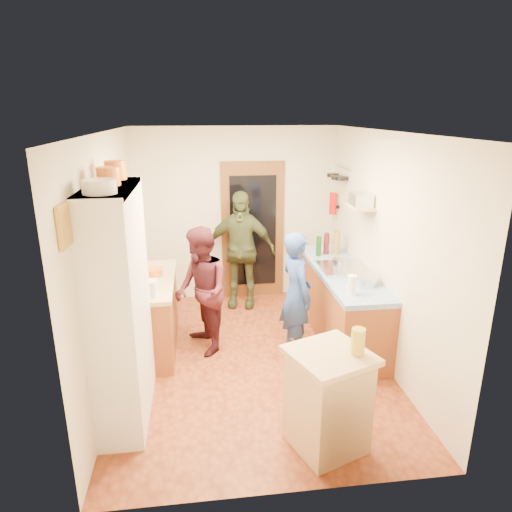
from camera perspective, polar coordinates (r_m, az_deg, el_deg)
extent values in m
cube|color=brown|center=(5.53, -0.50, -12.85)|extent=(3.00, 4.00, 0.02)
cube|color=silver|center=(4.77, -0.58, 15.39)|extent=(3.00, 4.00, 0.02)
cube|color=beige|center=(6.93, -2.51, 5.16)|extent=(3.00, 0.02, 2.60)
cube|color=beige|center=(3.16, 3.86, -10.73)|extent=(3.00, 0.02, 2.60)
cube|color=beige|center=(5.05, -17.79, -0.46)|extent=(0.02, 4.00, 2.60)
cube|color=beige|center=(5.38, 15.65, 0.81)|extent=(0.02, 4.00, 2.60)
cube|color=brown|center=(6.97, -0.41, 3.15)|extent=(0.95, 0.06, 2.10)
cube|color=black|center=(6.94, -0.37, 3.08)|extent=(0.70, 0.02, 1.70)
cube|color=silver|center=(4.35, -16.59, -6.13)|extent=(0.40, 1.20, 2.20)
cube|color=silver|center=(4.05, -17.93, 8.02)|extent=(0.40, 1.14, 0.04)
cylinder|color=white|center=(3.69, -19.00, 8.20)|extent=(0.26, 0.26, 0.11)
cylinder|color=orange|center=(4.07, -17.97, 9.45)|extent=(0.19, 0.19, 0.16)
cylinder|color=orange|center=(4.42, -17.17, 10.22)|extent=(0.19, 0.19, 0.17)
cube|color=brown|center=(5.74, -13.15, -7.28)|extent=(0.60, 1.40, 0.85)
cube|color=#D2AF82|center=(5.57, -13.47, -3.07)|extent=(0.64, 1.44, 0.05)
cube|color=white|center=(5.06, -13.54, -3.88)|extent=(0.24, 0.18, 0.17)
cylinder|color=white|center=(5.37, -14.26, -2.55)|extent=(0.20, 0.20, 0.19)
cylinder|color=orange|center=(5.63, -12.61, -2.02)|extent=(0.24, 0.24, 0.09)
cube|color=#D2AF82|center=(6.01, -12.86, -1.09)|extent=(0.31, 0.24, 0.02)
cube|color=brown|center=(6.01, 10.40, -5.95)|extent=(0.60, 2.20, 0.84)
cube|color=#184DB0|center=(5.85, 10.64, -1.91)|extent=(0.62, 2.22, 0.06)
cube|color=silver|center=(5.81, 10.73, -1.51)|extent=(0.55, 0.58, 0.04)
cylinder|color=silver|center=(5.73, 10.44, -0.92)|extent=(0.19, 0.19, 0.12)
cylinder|color=#143F14|center=(6.28, 7.84, 1.23)|extent=(0.09, 0.09, 0.28)
cylinder|color=#591419|center=(6.39, 8.79, 1.56)|extent=(0.10, 0.10, 0.30)
cylinder|color=olive|center=(6.37, 10.04, 1.71)|extent=(0.11, 0.11, 0.35)
cylinder|color=white|center=(5.03, 11.90, -3.57)|extent=(0.13, 0.13, 0.22)
cylinder|color=silver|center=(5.37, 13.46, -2.93)|extent=(0.34, 0.34, 0.11)
cube|color=#D2AF82|center=(4.12, 8.93, -17.65)|extent=(0.71, 0.71, 0.86)
cube|color=#D2AF82|center=(3.88, 9.25, -12.16)|extent=(0.80, 0.80, 0.05)
cube|color=white|center=(3.88, 8.20, -11.91)|extent=(0.43, 0.39, 0.02)
cylinder|color=#AD9E2D|center=(3.84, 12.63, -10.39)|extent=(0.15, 0.15, 0.23)
cylinder|color=silver|center=(6.62, 10.70, 10.87)|extent=(0.02, 0.65, 0.02)
cylinder|color=black|center=(6.45, 10.60, 9.54)|extent=(0.18, 0.18, 0.05)
cylinder|color=black|center=(6.64, 10.06, 9.63)|extent=(0.16, 0.16, 0.05)
cylinder|color=black|center=(6.83, 9.57, 9.95)|extent=(0.17, 0.17, 0.05)
cube|color=#D2AF82|center=(5.64, 12.93, 5.98)|extent=(0.26, 0.42, 0.03)
cube|color=silver|center=(5.62, 12.99, 6.88)|extent=(0.23, 0.31, 0.15)
cube|color=black|center=(6.88, 10.06, 6.09)|extent=(0.06, 0.10, 0.04)
cylinder|color=red|center=(6.85, 9.60, 6.50)|extent=(0.11, 0.11, 0.32)
cube|color=gold|center=(3.40, -22.87, 3.51)|extent=(0.03, 0.25, 0.30)
imported|color=navy|center=(5.39, 5.42, -4.77)|extent=(0.48, 0.62, 1.50)
imported|color=#401620|center=(5.47, -6.68, -4.23)|extent=(0.77, 0.88, 1.54)
imported|color=#394225|center=(6.66, -1.88, 0.78)|extent=(1.08, 0.63, 1.73)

